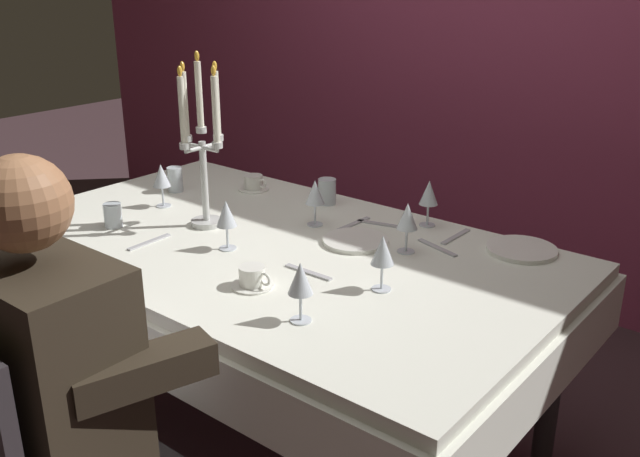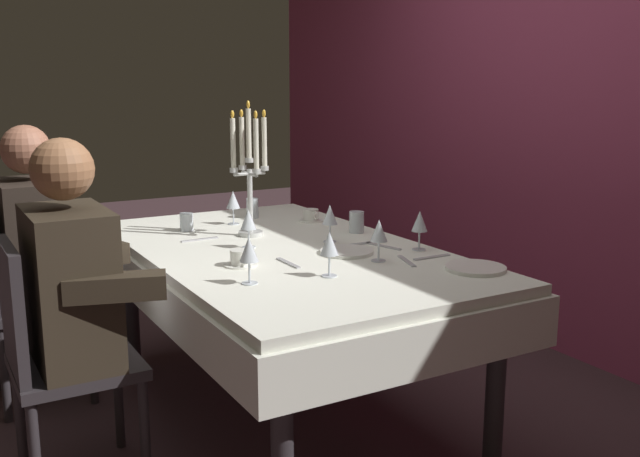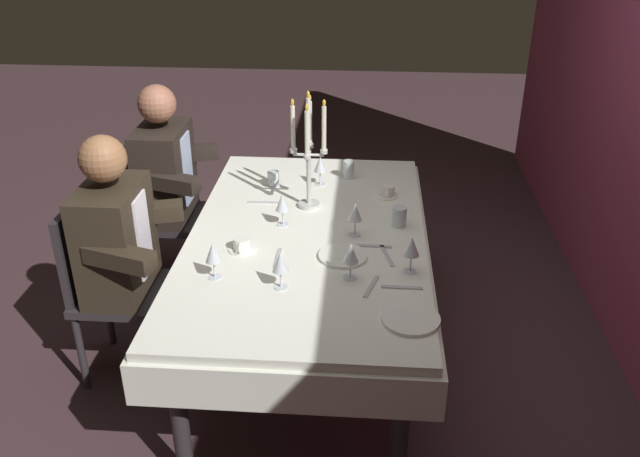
# 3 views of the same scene
# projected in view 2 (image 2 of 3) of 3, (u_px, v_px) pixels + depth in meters

# --- Properties ---
(ground_plane) EXTENTS (12.00, 12.00, 0.00)m
(ground_plane) POSITION_uv_depth(u_px,v_px,m) (285.00, 412.00, 3.14)
(ground_plane) COLOR #412B30
(back_wall) EXTENTS (6.00, 0.12, 2.70)m
(back_wall) POSITION_uv_depth(u_px,v_px,m) (570.00, 95.00, 3.68)
(back_wall) COLOR #963857
(back_wall) RESTS_ON ground_plane
(dining_table) EXTENTS (1.94, 1.14, 0.74)m
(dining_table) POSITION_uv_depth(u_px,v_px,m) (283.00, 275.00, 3.01)
(dining_table) COLOR white
(dining_table) RESTS_ON ground_plane
(candelabra) EXTENTS (0.19, 0.19, 0.60)m
(candelabra) POSITION_uv_depth(u_px,v_px,m) (249.00, 172.00, 3.17)
(candelabra) COLOR silver
(candelabra) RESTS_ON dining_table
(dinner_plate_0) EXTENTS (0.22, 0.22, 0.01)m
(dinner_plate_0) POSITION_uv_depth(u_px,v_px,m) (476.00, 268.00, 2.64)
(dinner_plate_0) COLOR white
(dinner_plate_0) RESTS_ON dining_table
(dinner_plate_1) EXTENTS (0.22, 0.22, 0.01)m
(dinner_plate_1) POSITION_uv_depth(u_px,v_px,m) (347.00, 252.00, 2.89)
(dinner_plate_1) COLOR white
(dinner_plate_1) RESTS_ON dining_table
(wine_glass_0) EXTENTS (0.07, 0.07, 0.16)m
(wine_glass_0) POSITION_uv_depth(u_px,v_px,m) (330.00, 216.00, 3.07)
(wine_glass_0) COLOR silver
(wine_glass_0) RESTS_ON dining_table
(wine_glass_1) EXTENTS (0.07, 0.07, 0.16)m
(wine_glass_1) POSITION_uv_depth(u_px,v_px,m) (249.00, 251.00, 2.43)
(wine_glass_1) COLOR silver
(wine_glass_1) RESTS_ON dining_table
(wine_glass_2) EXTENTS (0.07, 0.07, 0.16)m
(wine_glass_2) POSITION_uv_depth(u_px,v_px,m) (379.00, 232.00, 2.74)
(wine_glass_2) COLOR silver
(wine_glass_2) RESTS_ON dining_table
(wine_glass_3) EXTENTS (0.07, 0.07, 0.16)m
(wine_glass_3) POSITION_uv_depth(u_px,v_px,m) (329.00, 245.00, 2.53)
(wine_glass_3) COLOR silver
(wine_glass_3) RESTS_ON dining_table
(wine_glass_4) EXTENTS (0.07, 0.07, 0.16)m
(wine_glass_4) POSITION_uv_depth(u_px,v_px,m) (248.00, 220.00, 2.97)
(wine_glass_4) COLOR silver
(wine_glass_4) RESTS_ON dining_table
(wine_glass_5) EXTENTS (0.07, 0.07, 0.16)m
(wine_glass_5) POSITION_uv_depth(u_px,v_px,m) (420.00, 223.00, 2.93)
(wine_glass_5) COLOR silver
(wine_glass_5) RESTS_ON dining_table
(wine_glass_6) EXTENTS (0.07, 0.07, 0.16)m
(wine_glass_6) POSITION_uv_depth(u_px,v_px,m) (233.00, 201.00, 3.46)
(wine_glass_6) COLOR silver
(wine_glass_6) RESTS_ON dining_table
(water_tumbler_0) EXTENTS (0.06, 0.06, 0.10)m
(water_tumbler_0) POSITION_uv_depth(u_px,v_px,m) (252.00, 208.00, 3.64)
(water_tumbler_0) COLOR silver
(water_tumbler_0) RESTS_ON dining_table
(water_tumbler_1) EXTENTS (0.06, 0.06, 0.08)m
(water_tumbler_1) POSITION_uv_depth(u_px,v_px,m) (187.00, 222.00, 3.32)
(water_tumbler_1) COLOR silver
(water_tumbler_1) RESTS_ON dining_table
(water_tumbler_2) EXTENTS (0.07, 0.07, 0.10)m
(water_tumbler_2) POSITION_uv_depth(u_px,v_px,m) (357.00, 222.00, 3.28)
(water_tumbler_2) COLOR silver
(water_tumbler_2) RESTS_ON dining_table
(coffee_cup_0) EXTENTS (0.13, 0.12, 0.06)m
(coffee_cup_0) POSITION_uv_depth(u_px,v_px,m) (240.00, 259.00, 2.69)
(coffee_cup_0) COLOR white
(coffee_cup_0) RESTS_ON dining_table
(coffee_cup_1) EXTENTS (0.13, 0.12, 0.06)m
(coffee_cup_1) POSITION_uv_depth(u_px,v_px,m) (311.00, 216.00, 3.55)
(coffee_cup_1) COLOR white
(coffee_cup_1) RESTS_ON dining_table
(spoon_0) EXTENTS (0.02, 0.17, 0.01)m
(spoon_0) POSITION_uv_depth(u_px,v_px,m) (432.00, 257.00, 2.82)
(spoon_0) COLOR #B7B7BC
(spoon_0) RESTS_ON dining_table
(knife_1) EXTENTS (0.19, 0.07, 0.01)m
(knife_1) POSITION_uv_depth(u_px,v_px,m) (383.00, 246.00, 3.01)
(knife_1) COLOR #B7B7BC
(knife_1) RESTS_ON dining_table
(fork_2) EXTENTS (0.02, 0.17, 0.01)m
(fork_2) POSITION_uv_depth(u_px,v_px,m) (200.00, 240.00, 3.13)
(fork_2) COLOR #B7B7BC
(fork_2) RESTS_ON dining_table
(fork_3) EXTENTS (0.17, 0.02, 0.01)m
(fork_3) POSITION_uv_depth(u_px,v_px,m) (288.00, 263.00, 2.72)
(fork_3) COLOR #B7B7BC
(fork_3) RESTS_ON dining_table
(fork_4) EXTENTS (0.17, 0.07, 0.01)m
(fork_4) POSITION_uv_depth(u_px,v_px,m) (407.00, 261.00, 2.75)
(fork_4) COLOR #B7B7BC
(fork_4) RESTS_ON dining_table
(spoon_5) EXTENTS (0.02, 0.17, 0.01)m
(spoon_5) POSITION_uv_depth(u_px,v_px,m) (360.00, 244.00, 3.05)
(spoon_5) COLOR #B7B7BC
(spoon_5) RESTS_ON dining_table
(seated_diner_0) EXTENTS (0.63, 0.48, 1.24)m
(seated_diner_0) POSITION_uv_depth(u_px,v_px,m) (32.00, 241.00, 3.14)
(seated_diner_0) COLOR #2E292C
(seated_diner_0) RESTS_ON ground_plane
(seated_diner_1) EXTENTS (0.63, 0.48, 1.24)m
(seated_diner_1) POSITION_uv_depth(u_px,v_px,m) (69.00, 285.00, 2.45)
(seated_diner_1) COLOR #2E292C
(seated_diner_1) RESTS_ON ground_plane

